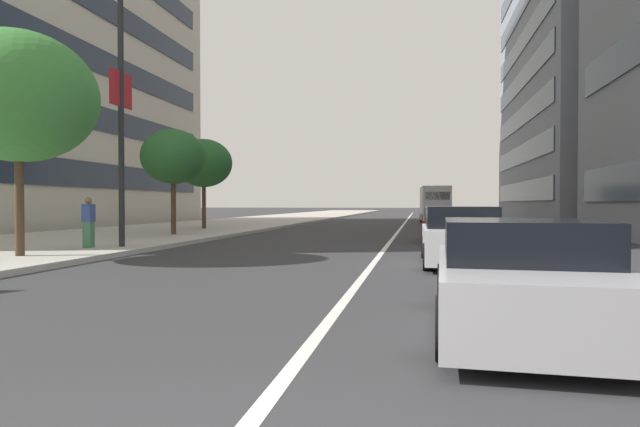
# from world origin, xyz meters

# --- Properties ---
(sidewalk_right_plaza) EXTENTS (160.00, 9.77, 0.15)m
(sidewalk_right_plaza) POSITION_xyz_m (30.00, 11.98, 0.07)
(sidewalk_right_plaza) COLOR #B2ADA3
(sidewalk_right_plaza) RESTS_ON ground
(lane_centre_stripe) EXTENTS (110.00, 0.16, 0.01)m
(lane_centre_stripe) POSITION_xyz_m (35.00, 0.00, 0.00)
(lane_centre_stripe) COLOR silver
(lane_centre_stripe) RESTS_ON ground
(car_lead_in_lane) EXTENTS (4.23, 2.00, 1.31)m
(car_lead_in_lane) POSITION_xyz_m (4.60, -2.27, 0.62)
(car_lead_in_lane) COLOR #B7B7BC
(car_lead_in_lane) RESTS_ON ground
(car_following_behind) EXTENTS (4.31, 1.84, 1.43)m
(car_following_behind) POSITION_xyz_m (11.63, -2.10, 0.68)
(car_following_behind) COLOR silver
(car_following_behind) RESTS_ON ground
(car_approaching_light) EXTENTS (4.21, 1.94, 1.35)m
(car_approaching_light) POSITION_xyz_m (19.60, -2.17, 0.65)
(car_approaching_light) COLOR maroon
(car_approaching_light) RESTS_ON ground
(car_mid_block_traffic) EXTENTS (4.58, 2.01, 1.33)m
(car_mid_block_traffic) POSITION_xyz_m (26.74, -2.77, 0.62)
(car_mid_block_traffic) COLOR beige
(car_mid_block_traffic) RESTS_ON ground
(delivery_van_ahead) EXTENTS (5.44, 2.26, 2.79)m
(delivery_van_ahead) POSITION_xyz_m (39.79, -2.28, 1.48)
(delivery_van_ahead) COLOR silver
(delivery_van_ahead) RESTS_ON ground
(street_lamp_with_banners) EXTENTS (1.26, 2.24, 8.21)m
(street_lamp_with_banners) POSITION_xyz_m (13.48, 7.78, 5.09)
(street_lamp_with_banners) COLOR #232326
(street_lamp_with_banners) RESTS_ON sidewalk_right_plaza
(street_tree_near_plaza_corner) EXTENTS (3.93, 3.93, 5.76)m
(street_tree_near_plaza_corner) POSITION_xyz_m (10.21, 9.00, 4.23)
(street_tree_near_plaza_corner) COLOR #473323
(street_tree_near_plaza_corner) RESTS_ON sidewalk_right_plaza
(street_tree_by_lamp_post) EXTENTS (2.79, 2.79, 4.59)m
(street_tree_by_lamp_post) POSITION_xyz_m (19.92, 9.47, 3.54)
(street_tree_by_lamp_post) COLOR #473323
(street_tree_by_lamp_post) RESTS_ON sidewalk_right_plaza
(street_tree_far_plaza) EXTENTS (3.08, 3.08, 4.87)m
(street_tree_far_plaza) POSITION_xyz_m (25.58, 10.44, 3.70)
(street_tree_far_plaza) COLOR #473323
(street_tree_far_plaza) RESTS_ON sidewalk_right_plaza
(pedestrian_on_plaza) EXTENTS (0.44, 0.32, 1.55)m
(pedestrian_on_plaza) POSITION_xyz_m (12.84, 8.82, 0.92)
(pedestrian_on_plaza) COLOR #3F724C
(pedestrian_on_plaza) RESTS_ON sidewalk_right_plaza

